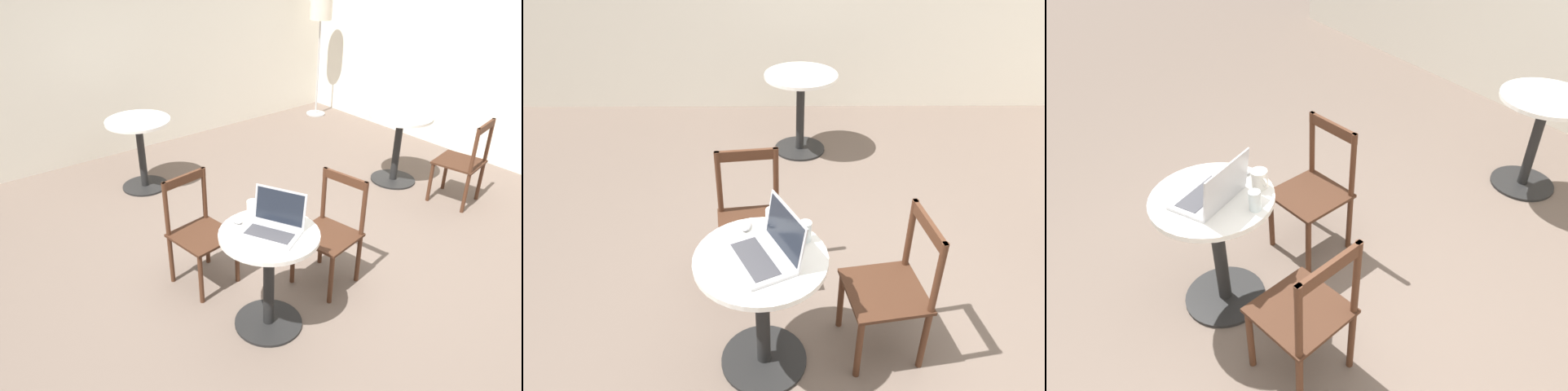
% 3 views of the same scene
% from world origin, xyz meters
% --- Properties ---
extents(ground_plane, '(16.00, 16.00, 0.00)m').
position_xyz_m(ground_plane, '(0.00, 0.00, 0.00)').
color(ground_plane, '#66564C').
extents(cafe_table_near, '(0.66, 0.66, 0.76)m').
position_xyz_m(cafe_table_near, '(-0.57, -0.31, 0.52)').
color(cafe_table_near, black).
rests_on(cafe_table_near, ground_plane).
extents(cafe_table_far, '(0.66, 0.66, 0.76)m').
position_xyz_m(cafe_table_far, '(-0.29, 2.17, 0.52)').
color(cafe_table_far, black).
rests_on(cafe_table_far, ground_plane).
extents(chair_near_right, '(0.48, 0.48, 0.87)m').
position_xyz_m(chair_near_right, '(0.12, -0.20, 0.43)').
color(chair_near_right, '#472819').
rests_on(chair_near_right, ground_plane).
extents(chair_near_back, '(0.46, 0.46, 0.87)m').
position_xyz_m(chair_near_back, '(-0.67, 0.42, 0.43)').
color(chair_near_back, '#472819').
rests_on(chair_near_back, ground_plane).
extents(laptop, '(0.41, 0.45, 0.25)m').
position_xyz_m(laptop, '(-0.54, -0.31, 0.81)').
color(laptop, '#B7B7BC').
rests_on(laptop, cafe_table_near).
extents(mouse, '(0.06, 0.10, 0.03)m').
position_xyz_m(mouse, '(-0.66, -0.07, 0.78)').
color(mouse, '#B7B7BC').
rests_on(mouse, cafe_table_near).
extents(mug, '(0.13, 0.09, 0.10)m').
position_xyz_m(mug, '(-0.51, -0.06, 0.81)').
color(mug, silver).
rests_on(mug, cafe_table_near).
extents(drinking_glass, '(0.06, 0.06, 0.11)m').
position_xyz_m(drinking_glass, '(-0.35, -0.18, 0.81)').
color(drinking_glass, silver).
rests_on(drinking_glass, cafe_table_near).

